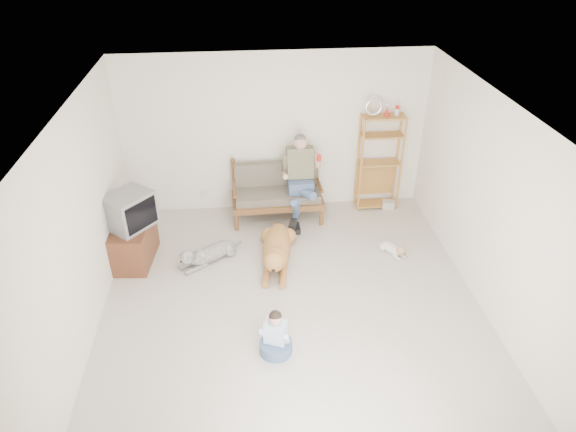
{
  "coord_description": "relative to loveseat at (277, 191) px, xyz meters",
  "views": [
    {
      "loc": [
        -0.57,
        -5.11,
        4.62
      ],
      "look_at": [
        0.04,
        1.0,
        0.84
      ],
      "focal_mm": 32.0,
      "sensor_mm": 36.0,
      "label": 1
    }
  ],
  "objects": [
    {
      "name": "golden_retriever",
      "position": [
        -0.12,
        -1.3,
        -0.28
      ],
      "size": [
        0.57,
        1.68,
        0.51
      ],
      "rotation": [
        0.0,
        0.0,
        -0.14
      ],
      "color": "#AF733D",
      "rests_on": "ground"
    },
    {
      "name": "etagere",
      "position": [
        1.75,
        0.17,
        0.37
      ],
      "size": [
        0.74,
        0.32,
        1.96
      ],
      "color": "#C1873C",
      "rests_on": "ground"
    },
    {
      "name": "terrier",
      "position": [
        1.68,
        -1.29,
        -0.4
      ],
      "size": [
        0.35,
        0.5,
        0.21
      ],
      "rotation": [
        0.0,
        0.0,
        0.54
      ],
      "color": "silver",
      "rests_on": "ground"
    },
    {
      "name": "shaggy_dog",
      "position": [
        -1.14,
        -1.21,
        -0.35
      ],
      "size": [
        0.96,
        0.75,
        0.34
      ],
      "rotation": [
        0.0,
        0.0,
        -0.97
      ],
      "color": "silver",
      "rests_on": "ground"
    },
    {
      "name": "book_stack",
      "position": [
        1.97,
        0.08,
        -0.42
      ],
      "size": [
        0.23,
        0.19,
        0.13
      ],
      "primitive_type": "cube",
      "rotation": [
        0.0,
        0.0,
        -0.2
      ],
      "color": "silver",
      "rests_on": "ground"
    },
    {
      "name": "ceiling",
      "position": [
        0.01,
        -2.38,
        2.21
      ],
      "size": [
        5.5,
        5.5,
        0.0
      ],
      "primitive_type": "plane",
      "rotation": [
        3.14,
        0.0,
        0.0
      ],
      "color": "white",
      "rests_on": "ground"
    },
    {
      "name": "loveseat",
      "position": [
        0.0,
        0.0,
        0.0
      ],
      "size": [
        1.51,
        0.73,
        0.95
      ],
      "rotation": [
        0.0,
        0.0,
        0.02
      ],
      "color": "brown",
      "rests_on": "ground"
    },
    {
      "name": "crt_tv",
      "position": [
        -2.18,
        -1.04,
        0.38
      ],
      "size": [
        0.78,
        0.8,
        0.52
      ],
      "rotation": [
        0.0,
        0.0,
        -0.7
      ],
      "color": "slate",
      "rests_on": "tv_stand"
    },
    {
      "name": "wall_front",
      "position": [
        0.01,
        -5.13,
        0.86
      ],
      "size": [
        5.0,
        0.0,
        5.0
      ],
      "primitive_type": "plane",
      "rotation": [
        -1.57,
        0.0,
        0.0
      ],
      "color": "silver",
      "rests_on": "ground"
    },
    {
      "name": "man",
      "position": [
        0.35,
        -0.23,
        0.19
      ],
      "size": [
        0.56,
        0.8,
        1.3
      ],
      "color": "slate",
      "rests_on": "loveseat"
    },
    {
      "name": "wall_left",
      "position": [
        -2.49,
        -2.38,
        0.86
      ],
      "size": [
        0.0,
        5.5,
        5.5
      ],
      "primitive_type": "plane",
      "rotation": [
        1.57,
        0.0,
        1.57
      ],
      "color": "silver",
      "rests_on": "ground"
    },
    {
      "name": "wall_outlet",
      "position": [
        -1.24,
        0.36,
        -0.19
      ],
      "size": [
        0.12,
        0.02,
        0.08
      ],
      "primitive_type": "cube",
      "color": "silver",
      "rests_on": "ground"
    },
    {
      "name": "child",
      "position": [
        -0.27,
        -3.09,
        -0.26
      ],
      "size": [
        0.39,
        0.39,
        0.62
      ],
      "rotation": [
        0.0,
        0.0,
        -0.4
      ],
      "color": "slate",
      "rests_on": "ground"
    },
    {
      "name": "wall_right",
      "position": [
        2.51,
        -2.38,
        0.86
      ],
      "size": [
        0.0,
        5.5,
        5.5
      ],
      "primitive_type": "plane",
      "rotation": [
        1.57,
        0.0,
        -1.57
      ],
      "color": "silver",
      "rests_on": "ground"
    },
    {
      "name": "tv_stand",
      "position": [
        -2.22,
        -1.05,
        -0.19
      ],
      "size": [
        0.59,
        0.95,
        0.6
      ],
      "rotation": [
        0.0,
        0.0,
        -0.1
      ],
      "color": "#5A321D",
      "rests_on": "ground"
    },
    {
      "name": "floor",
      "position": [
        0.01,
        -2.38,
        -0.49
      ],
      "size": [
        5.5,
        5.5,
        0.0
      ],
      "primitive_type": "plane",
      "color": "beige",
      "rests_on": "ground"
    },
    {
      "name": "wall_back",
      "position": [
        0.01,
        0.37,
        0.86
      ],
      "size": [
        5.0,
        0.0,
        5.0
      ],
      "primitive_type": "plane",
      "rotation": [
        1.57,
        0.0,
        0.0
      ],
      "color": "silver",
      "rests_on": "ground"
    }
  ]
}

